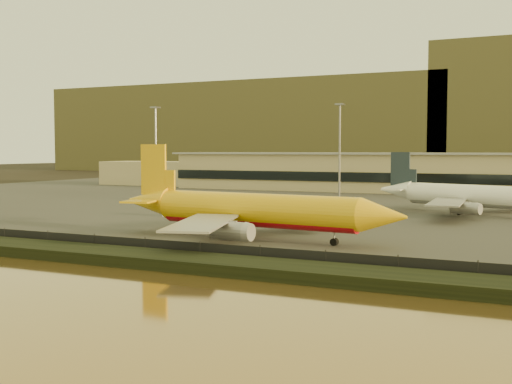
% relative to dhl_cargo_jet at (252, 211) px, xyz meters
% --- Properties ---
extents(ground, '(900.00, 900.00, 0.00)m').
position_rel_dhl_cargo_jet_xyz_m(ground, '(0.54, -6.95, -4.48)').
color(ground, black).
rests_on(ground, ground).
extents(embankment, '(320.00, 7.00, 1.40)m').
position_rel_dhl_cargo_jet_xyz_m(embankment, '(0.54, -23.95, -3.78)').
color(embankment, black).
rests_on(embankment, ground).
extents(tarmac, '(320.00, 220.00, 0.20)m').
position_rel_dhl_cargo_jet_xyz_m(tarmac, '(0.54, 88.05, -4.38)').
color(tarmac, '#2D2D2D').
rests_on(tarmac, ground).
extents(perimeter_fence, '(300.00, 0.05, 2.20)m').
position_rel_dhl_cargo_jet_xyz_m(perimeter_fence, '(0.54, -19.95, -3.18)').
color(perimeter_fence, black).
rests_on(perimeter_fence, tarmac).
extents(terminal_building, '(202.00, 25.00, 12.60)m').
position_rel_dhl_cargo_jet_xyz_m(terminal_building, '(-13.98, 118.60, 1.76)').
color(terminal_building, tan).
rests_on(terminal_building, tarmac).
extents(apron_light_masts, '(152.20, 12.20, 25.40)m').
position_rel_dhl_cargo_jet_xyz_m(apron_light_masts, '(15.54, 68.05, 11.22)').
color(apron_light_masts, slate).
rests_on(apron_light_masts, tarmac).
extents(distant_hills, '(470.00, 160.00, 70.00)m').
position_rel_dhl_cargo_jet_xyz_m(distant_hills, '(-20.20, 333.05, 26.90)').
color(distant_hills, brown).
rests_on(distant_hills, ground).
extents(dhl_cargo_jet, '(48.07, 46.86, 14.35)m').
position_rel_dhl_cargo_jet_xyz_m(dhl_cargo_jet, '(0.00, 0.00, 0.00)').
color(dhl_cargo_jet, '#DCA40B').
rests_on(dhl_cargo_jet, tarmac).
extents(white_narrowbody_jet, '(43.88, 41.62, 12.97)m').
position_rel_dhl_cargo_jet_xyz_m(white_narrowbody_jet, '(26.54, 51.43, -0.41)').
color(white_narrowbody_jet, white).
rests_on(white_narrowbody_jet, tarmac).
extents(gse_vehicle_yellow, '(3.60, 1.80, 1.58)m').
position_rel_dhl_cargo_jet_xyz_m(gse_vehicle_yellow, '(8.42, 21.52, -3.50)').
color(gse_vehicle_yellow, '#DCA40B').
rests_on(gse_vehicle_yellow, tarmac).
extents(gse_vehicle_white, '(4.74, 3.11, 1.97)m').
position_rel_dhl_cargo_jet_xyz_m(gse_vehicle_white, '(-28.47, 23.31, -3.30)').
color(gse_vehicle_white, white).
rests_on(gse_vehicle_white, tarmac).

